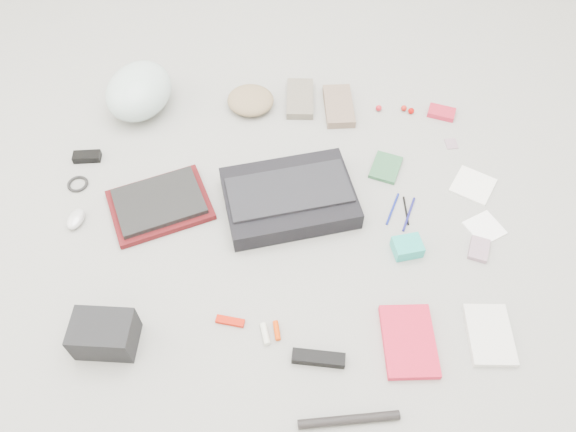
{
  "coord_description": "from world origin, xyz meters",
  "views": [
    {
      "loc": [
        -0.01,
        -1.11,
        1.6
      ],
      "look_at": [
        0.0,
        0.0,
        0.05
      ],
      "focal_mm": 35.0,
      "sensor_mm": 36.0,
      "label": 1
    }
  ],
  "objects_px": {
    "bike_helmet": "(139,91)",
    "accordion_wallet": "(407,247)",
    "messenger_bag": "(289,198)",
    "laptop": "(159,201)",
    "camera_bag": "(104,334)",
    "book_red": "(409,341)"
  },
  "relations": [
    {
      "from": "messenger_bag",
      "to": "camera_bag",
      "type": "height_order",
      "value": "camera_bag"
    },
    {
      "from": "bike_helmet",
      "to": "book_red",
      "type": "relative_size",
      "value": 1.31
    },
    {
      "from": "messenger_bag",
      "to": "camera_bag",
      "type": "distance_m",
      "value": 0.75
    },
    {
      "from": "bike_helmet",
      "to": "accordion_wallet",
      "type": "xyz_separation_m",
      "value": [
        0.98,
        -0.7,
        -0.07
      ]
    },
    {
      "from": "laptop",
      "to": "bike_helmet",
      "type": "relative_size",
      "value": 0.97
    },
    {
      "from": "messenger_bag",
      "to": "laptop",
      "type": "distance_m",
      "value": 0.46
    },
    {
      "from": "laptop",
      "to": "camera_bag",
      "type": "distance_m",
      "value": 0.52
    },
    {
      "from": "messenger_bag",
      "to": "laptop",
      "type": "xyz_separation_m",
      "value": [
        -0.46,
        -0.01,
        -0.0
      ]
    },
    {
      "from": "book_red",
      "to": "accordion_wallet",
      "type": "bearing_deg",
      "value": 82.56
    },
    {
      "from": "messenger_bag",
      "to": "camera_bag",
      "type": "relative_size",
      "value": 2.5
    },
    {
      "from": "messenger_bag",
      "to": "accordion_wallet",
      "type": "xyz_separation_m",
      "value": [
        0.39,
        -0.2,
        -0.01
      ]
    },
    {
      "from": "camera_bag",
      "to": "book_red",
      "type": "height_order",
      "value": "camera_bag"
    },
    {
      "from": "book_red",
      "to": "messenger_bag",
      "type": "bearing_deg",
      "value": 122.9
    },
    {
      "from": "laptop",
      "to": "book_red",
      "type": "bearing_deg",
      "value": -54.28
    },
    {
      "from": "bike_helmet",
      "to": "accordion_wallet",
      "type": "height_order",
      "value": "bike_helmet"
    },
    {
      "from": "bike_helmet",
      "to": "accordion_wallet",
      "type": "relative_size",
      "value": 3.24
    },
    {
      "from": "laptop",
      "to": "bike_helmet",
      "type": "bearing_deg",
      "value": 82.91
    },
    {
      "from": "bike_helmet",
      "to": "accordion_wallet",
      "type": "distance_m",
      "value": 1.2
    },
    {
      "from": "laptop",
      "to": "accordion_wallet",
      "type": "height_order",
      "value": "accordion_wallet"
    },
    {
      "from": "laptop",
      "to": "book_red",
      "type": "xyz_separation_m",
      "value": [
        0.81,
        -0.52,
        -0.02
      ]
    },
    {
      "from": "camera_bag",
      "to": "accordion_wallet",
      "type": "height_order",
      "value": "camera_bag"
    },
    {
      "from": "messenger_bag",
      "to": "camera_bag",
      "type": "xyz_separation_m",
      "value": [
        -0.55,
        -0.52,
        0.02
      ]
    }
  ]
}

